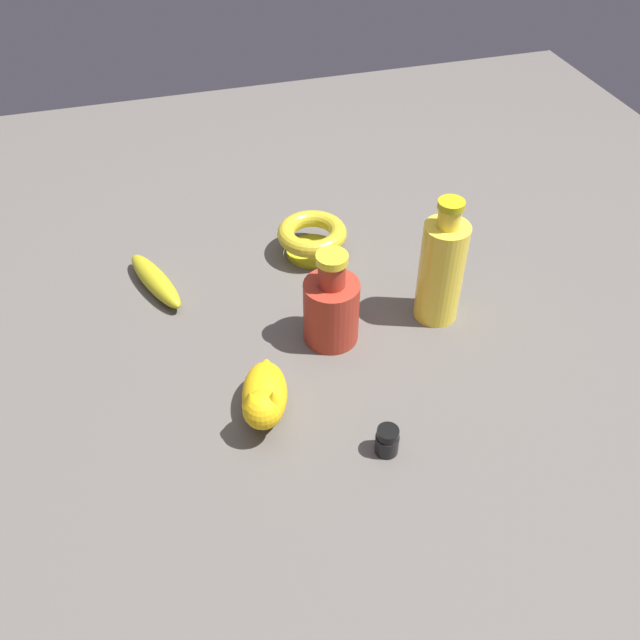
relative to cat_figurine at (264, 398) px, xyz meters
name	(u,v)px	position (x,y,z in m)	size (l,w,h in m)	color
ground	(320,344)	(0.12, -0.12, -0.04)	(2.00, 2.00, 0.00)	#5B5651
cat_figurine	(264,398)	(0.00, 0.00, 0.00)	(0.16, 0.09, 0.09)	yellow
banana	(155,281)	(0.33, 0.12, -0.02)	(0.17, 0.04, 0.04)	gold
nail_polish_jar	(387,441)	(-0.11, -0.15, -0.02)	(0.03, 0.03, 0.04)	black
bottle_tall	(441,269)	(0.14, -0.33, 0.06)	(0.07, 0.07, 0.22)	yellow
bottle_short	(331,307)	(0.13, -0.14, 0.03)	(0.09, 0.09, 0.17)	#A93221
bowl	(312,236)	(0.36, -0.17, 0.00)	(0.13, 0.13, 0.06)	gold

